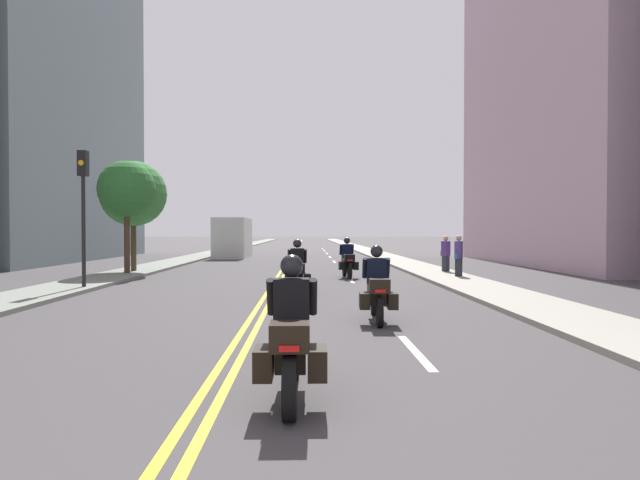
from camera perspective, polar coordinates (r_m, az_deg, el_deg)
The scene contains 18 objects.
ground_plane at distance 48.17m, azimuth -2.76°, elevation -1.27°, with size 264.00×264.00×0.00m, color #434041.
sidewalk_left at distance 48.78m, azimuth -10.61°, elevation -1.19°, with size 2.18×144.00×0.12m, color gray.
sidewalk_right at distance 48.48m, azimuth 5.14°, elevation -1.19°, with size 2.18×144.00×0.12m, color #A09B8D.
centreline_yellow_inner at distance 48.17m, azimuth -2.90°, elevation -1.26°, with size 0.12×132.00×0.01m, color yellow.
centreline_yellow_outer at distance 48.17m, azimuth -2.62°, elevation -1.26°, with size 0.12×132.00×0.01m, color yellow.
lane_dashes_white at distance 29.23m, azimuth 1.87°, elevation -2.71°, with size 0.14×56.40×0.01m.
building_left_1 at distance 39.97m, azimuth -28.96°, elevation 14.02°, with size 8.55×20.10×21.99m.
building_right_1 at distance 35.20m, azimuth 27.42°, elevation 21.11°, with size 8.84×18.33×28.12m.
motorcycle_0 at distance 5.96m, azimuth -3.11°, elevation -11.00°, with size 0.76×2.11×1.62m.
motorcycle_1 at distance 11.01m, azimuth 6.19°, elevation -5.43°, with size 0.78×2.14×1.59m.
motorcycle_2 at distance 15.74m, azimuth -2.47°, elevation -3.52°, with size 0.78×2.18×1.64m.
motorcycle_3 at distance 21.23m, azimuth 2.98°, elevation -2.33°, with size 0.78×2.19×1.63m.
traffic_light_near at distance 18.29m, azimuth -24.28°, elevation 4.61°, with size 0.28×0.38×4.42m.
pedestrian_0 at distance 23.65m, azimuth 13.45°, elevation -1.52°, with size 0.35×0.50×1.67m.
pedestrian_1 at distance 21.25m, azimuth 14.79°, elevation -1.74°, with size 0.41×0.48×1.72m.
street_tree_0 at distance 24.87m, azimuth -19.58°, elevation 4.74°, with size 2.91×2.91×5.01m.
street_tree_1 at distance 23.58m, azimuth -20.22°, elevation 5.15°, with size 2.37×2.37×4.84m.
parked_truck at distance 38.54m, azimuth -9.32°, elevation 0.05°, with size 2.20×6.50×2.80m.
Camera 1 is at (1.09, -0.12, 1.88)m, focal length 29.53 mm.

